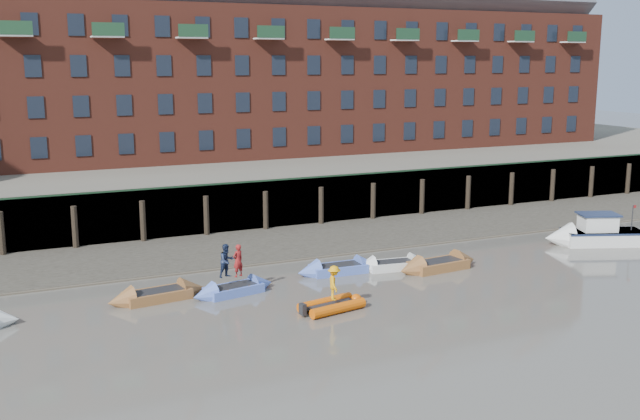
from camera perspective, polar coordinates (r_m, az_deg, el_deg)
ground at (r=29.76m, az=7.07°, el=-10.50°), size 220.00×220.00×0.00m
foreshore at (r=45.32m, az=-4.86°, el=-2.75°), size 110.00×8.00×0.50m
mud_band at (r=42.24m, az=-3.31°, el=-3.79°), size 110.00×1.60×0.10m
river_wall at (r=49.03m, az=-6.61°, el=0.21°), size 110.00×1.23×3.30m
bank_terrace at (r=61.95m, az=-10.50°, el=2.44°), size 110.00×28.00×3.20m
apartment_terrace at (r=62.21m, az=-11.11°, el=12.84°), size 80.60×15.56×20.98m
rowboat_2 at (r=35.98m, az=-12.27°, el=-6.36°), size 4.85×1.97×1.37m
rowboat_3 at (r=36.29m, az=-6.59°, el=-6.05°), size 4.45×2.08×1.24m
rowboat_4 at (r=39.50m, az=1.41°, el=-4.50°), size 4.62×1.49×1.33m
rowboat_5 at (r=40.42m, az=5.54°, el=-4.20°), size 4.41×1.78×1.24m
rowboat_6 at (r=40.61m, az=9.01°, el=-4.16°), size 5.11×1.92×1.45m
rib_tender at (r=33.87m, az=1.06°, el=-7.24°), size 3.17×1.97×0.54m
motor_launch at (r=48.20m, az=19.70°, el=-1.77°), size 6.25×3.95×2.46m
person_rower_a at (r=35.98m, az=-6.27°, el=-3.85°), size 0.68×0.58×1.59m
person_rower_b at (r=35.93m, az=-7.12°, el=-3.86°), size 0.95×0.85×1.63m
person_rib_crew at (r=33.48m, az=1.08°, el=-5.57°), size 0.87×1.14×1.57m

